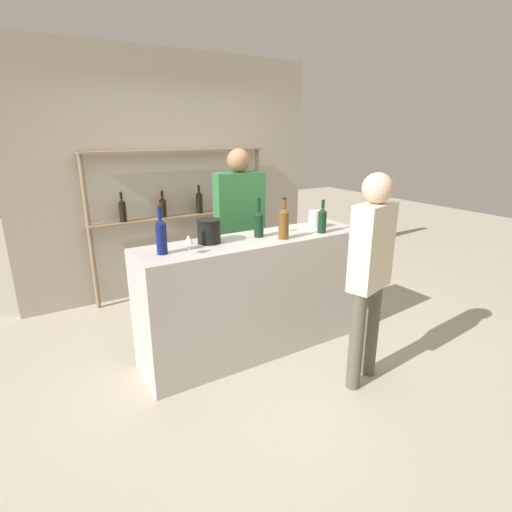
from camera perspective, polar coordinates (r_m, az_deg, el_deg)
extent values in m
plane|color=#B2A893|center=(3.81, 0.00, -12.91)|extent=(16.00, 16.00, 0.00)
cube|color=#B7B2AD|center=(3.57, 0.00, -5.63)|extent=(2.07, 0.54, 1.05)
cube|color=#B2A899|center=(5.00, -11.57, 11.11)|extent=(3.67, 0.12, 2.80)
cylinder|color=#897056|center=(4.65, -22.66, 2.87)|extent=(0.05, 0.05, 1.72)
cylinder|color=#897056|center=(5.38, 0.14, 6.07)|extent=(0.05, 0.05, 1.72)
cube|color=#897056|center=(4.81, -11.02, 14.59)|extent=(2.17, 0.18, 0.02)
cube|color=#897056|center=(4.90, -10.50, 5.65)|extent=(2.17, 0.18, 0.02)
cylinder|color=black|center=(4.68, -18.51, 5.96)|extent=(0.08, 0.08, 0.22)
cone|color=black|center=(4.66, -18.66, 7.48)|extent=(0.08, 0.08, 0.04)
cylinder|color=black|center=(4.65, -18.72, 8.13)|extent=(0.03, 0.03, 0.07)
cylinder|color=#232328|center=(4.64, -18.77, 8.63)|extent=(0.03, 0.03, 0.01)
cylinder|color=black|center=(4.80, -13.14, 6.58)|extent=(0.08, 0.08, 0.20)
cone|color=black|center=(4.78, -13.24, 7.95)|extent=(0.08, 0.08, 0.03)
cylinder|color=black|center=(4.78, -13.29, 8.62)|extent=(0.03, 0.03, 0.08)
cylinder|color=gold|center=(4.77, -13.32, 9.15)|extent=(0.03, 0.03, 0.01)
cylinder|color=black|center=(4.96, -8.09, 7.40)|extent=(0.08, 0.08, 0.23)
cone|color=black|center=(4.94, -8.15, 8.92)|extent=(0.08, 0.08, 0.04)
cylinder|color=black|center=(4.94, -8.18, 9.55)|extent=(0.03, 0.03, 0.07)
cylinder|color=gold|center=(4.93, -8.20, 10.05)|extent=(0.03, 0.03, 0.01)
cylinder|color=silver|center=(5.16, -3.37, 7.89)|extent=(0.07, 0.07, 0.22)
cone|color=silver|center=(5.15, -3.39, 9.29)|extent=(0.07, 0.07, 0.03)
cylinder|color=silver|center=(5.14, -3.40, 9.98)|extent=(0.03, 0.03, 0.09)
cylinder|color=black|center=(5.13, -3.41, 10.57)|extent=(0.03, 0.03, 0.01)
cylinder|color=black|center=(3.43, 0.40, 4.31)|extent=(0.08, 0.08, 0.19)
cone|color=black|center=(3.41, 0.40, 6.18)|extent=(0.08, 0.08, 0.04)
cylinder|color=black|center=(3.39, 0.41, 7.28)|extent=(0.03, 0.03, 0.10)
cylinder|color=black|center=(3.38, 0.41, 8.19)|extent=(0.03, 0.03, 0.01)
cylinder|color=black|center=(3.62, 9.43, 4.76)|extent=(0.08, 0.08, 0.19)
cone|color=black|center=(3.60, 9.52, 6.49)|extent=(0.08, 0.08, 0.03)
cylinder|color=black|center=(3.59, 9.56, 7.36)|extent=(0.03, 0.03, 0.08)
cylinder|color=gold|center=(3.58, 9.60, 8.07)|extent=(0.03, 0.03, 0.01)
cylinder|color=#0F1956|center=(3.02, -13.35, 2.41)|extent=(0.08, 0.08, 0.23)
cone|color=#0F1956|center=(2.99, -13.53, 4.88)|extent=(0.08, 0.08, 0.04)
cylinder|color=#0F1956|center=(2.98, -13.62, 6.14)|extent=(0.03, 0.03, 0.10)
cylinder|color=maroon|center=(2.97, -13.70, 7.19)|extent=(0.03, 0.03, 0.01)
cylinder|color=brown|center=(3.37, 3.98, 4.35)|extent=(0.09, 0.09, 0.23)
cone|color=brown|center=(3.34, 4.02, 6.58)|extent=(0.09, 0.09, 0.04)
cylinder|color=brown|center=(3.33, 4.05, 7.51)|extent=(0.03, 0.03, 0.07)
cylinder|color=black|center=(3.32, 4.06, 8.21)|extent=(0.03, 0.03, 0.01)
cylinder|color=silver|center=(3.00, -9.51, 0.27)|extent=(0.06, 0.06, 0.00)
cylinder|color=silver|center=(2.99, -9.55, 1.02)|extent=(0.01, 0.01, 0.08)
cone|color=silver|center=(2.97, -9.62, 2.34)|extent=(0.07, 0.07, 0.07)
cylinder|color=black|center=(3.26, -6.74, 3.47)|extent=(0.19, 0.19, 0.19)
cylinder|color=black|center=(3.24, -6.81, 5.15)|extent=(0.20, 0.20, 0.01)
cylinder|color=silver|center=(3.79, 8.34, 5.22)|extent=(0.11, 0.11, 0.17)
sphere|color=tan|center=(3.80, 8.32, 5.05)|extent=(0.02, 0.02, 0.02)
sphere|color=tan|center=(3.84, 8.44, 5.26)|extent=(0.02, 0.02, 0.02)
sphere|color=tan|center=(3.78, 8.19, 5.18)|extent=(0.02, 0.02, 0.02)
sphere|color=tan|center=(3.75, 8.31, 5.05)|extent=(0.02, 0.02, 0.02)
cylinder|color=black|center=(4.26, -4.27, -3.18)|extent=(0.14, 0.14, 0.85)
cylinder|color=black|center=(4.36, -0.36, -2.62)|extent=(0.14, 0.14, 0.85)
cube|color=#2D6B38|center=(4.10, -2.42, 7.16)|extent=(0.52, 0.29, 0.68)
sphere|color=#936B4C|center=(4.05, -2.50, 13.50)|extent=(0.23, 0.23, 0.23)
cylinder|color=#575347|center=(3.39, 16.18, -10.05)|extent=(0.11, 0.11, 0.80)
cylinder|color=#575347|center=(3.19, 14.14, -11.70)|extent=(0.11, 0.11, 0.80)
cube|color=beige|center=(3.02, 16.27, 1.25)|extent=(0.42, 0.27, 0.63)
sphere|color=#DBB293|center=(2.93, 16.98, 9.26)|extent=(0.22, 0.22, 0.22)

